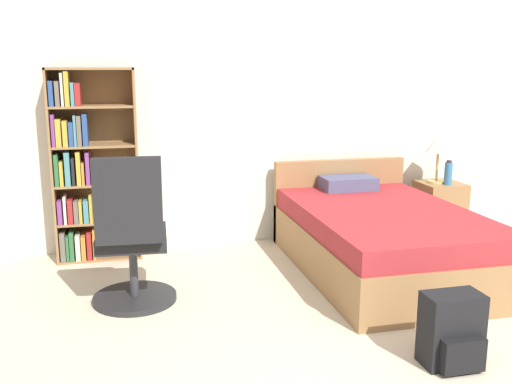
{
  "coord_description": "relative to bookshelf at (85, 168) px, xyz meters",
  "views": [
    {
      "loc": [
        -1.51,
        -2.02,
        1.65
      ],
      "look_at": [
        -0.54,
        1.98,
        0.75
      ],
      "focal_mm": 40.0,
      "sensor_mm": 36.0,
      "label": 1
    }
  ],
  "objects": [
    {
      "name": "nightstand",
      "position": [
        3.36,
        -0.11,
        -0.54
      ],
      "size": [
        0.4,
        0.44,
        0.55
      ],
      "color": "olive",
      "rests_on": "ground_plane"
    },
    {
      "name": "bookshelf",
      "position": [
        0.0,
        0.0,
        0.0
      ],
      "size": [
        0.72,
        0.3,
        1.66
      ],
      "color": "olive",
      "rests_on": "ground_plane"
    },
    {
      "name": "bed",
      "position": [
        2.37,
        -0.86,
        -0.54
      ],
      "size": [
        1.3,
        2.05,
        0.79
      ],
      "color": "olive",
      "rests_on": "ground_plane"
    },
    {
      "name": "wall_back",
      "position": [
        1.81,
        0.22,
        0.49
      ],
      "size": [
        9.0,
        0.06,
        2.6
      ],
      "color": "silver",
      "rests_on": "ground_plane"
    },
    {
      "name": "office_chair",
      "position": [
        0.35,
        -1.16,
        -0.34
      ],
      "size": [
        0.6,
        0.63,
        1.09
      ],
      "color": "#232326",
      "rests_on": "ground_plane"
    },
    {
      "name": "water_bottle",
      "position": [
        3.37,
        -0.22,
        -0.15
      ],
      "size": [
        0.08,
        0.08,
        0.24
      ],
      "color": "teal",
      "rests_on": "nightstand"
    },
    {
      "name": "table_lamp",
      "position": [
        3.31,
        -0.11,
        0.1
      ],
      "size": [
        0.25,
        0.25,
        0.48
      ],
      "color": "tan",
      "rests_on": "nightstand"
    },
    {
      "name": "backpack_black",
      "position": [
        2.07,
        -2.42,
        -0.61
      ],
      "size": [
        0.33,
        0.26,
        0.42
      ],
      "color": "black",
      "rests_on": "ground_plane"
    }
  ]
}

